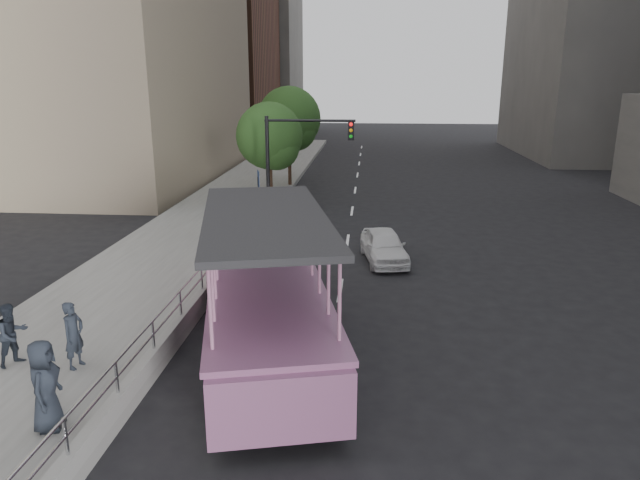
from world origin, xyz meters
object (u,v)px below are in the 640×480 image
duck_boat (264,285)px  street_tree_near (271,139)px  parking_sign (259,197)px  pedestrian_far (45,385)px  car (384,246)px  pedestrian_mid (12,334)px  pedestrian_near (74,335)px  street_tree_far (290,121)px  traffic_signal (293,153)px

duck_boat → street_tree_near: 15.76m
parking_sign → street_tree_near: size_ratio=0.53×
duck_boat → pedestrian_far: size_ratio=6.31×
car → pedestrian_far: 13.82m
duck_boat → pedestrian_mid: bearing=-151.8°
pedestrian_near → parking_sign: size_ratio=0.53×
pedestrian_mid → pedestrian_near: bearing=-62.8°
pedestrian_near → parking_sign: bearing=2.7°
pedestrian_far → pedestrian_mid: bearing=32.4°
parking_sign → pedestrian_mid: bearing=-105.8°
pedestrian_near → pedestrian_far: size_ratio=0.89×
car → street_tree_near: size_ratio=0.64×
pedestrian_far → street_tree_near: (0.87, 20.70, 2.60)m
pedestrian_mid → parking_sign: size_ratio=0.50×
pedestrian_far → street_tree_far: size_ratio=0.28×
pedestrian_mid → pedestrian_far: (2.19, -2.39, 0.15)m
pedestrian_far → parking_sign: 14.84m
duck_boat → traffic_signal: 12.17m
duck_boat → parking_sign: size_ratio=3.79×
car → traffic_signal: bearing=119.1°
pedestrian_far → pedestrian_near: bearing=5.9°
car → parking_sign: size_ratio=1.20×
pedestrian_near → pedestrian_mid: bearing=101.7°
pedestrian_far → parking_sign: (1.30, 14.77, 0.67)m
car → traffic_signal: (-4.22, 5.18, 2.87)m
car → traffic_signal: traffic_signal is taller
pedestrian_far → parking_sign: parking_sign is taller
duck_boat → pedestrian_near: 4.91m
parking_sign → street_tree_far: 12.17m
duck_boat → car: bearing=63.1°
traffic_signal → pedestrian_near: bearing=-102.0°
pedestrian_far → parking_sign: bearing=-15.2°
car → duck_boat: bearing=-126.9°
car → parking_sign: 6.14m
duck_boat → street_tree_far: 21.70m
traffic_signal → car: bearing=-50.9°
pedestrian_near → duck_boat: bearing=-41.6°
car → pedestrian_mid: (-8.88, -9.69, 0.44)m
pedestrian_mid → pedestrian_far: pedestrian_far is taller
street_tree_near → car: bearing=-56.0°
traffic_signal → street_tree_far: size_ratio=0.81×
street_tree_near → street_tree_far: (0.20, 6.00, 0.49)m
parking_sign → pedestrian_far: bearing=-95.0°
duck_boat → car: duck_boat is taller
car → street_tree_near: 10.87m
pedestrian_near → pedestrian_far: bearing=-152.1°
parking_sign → street_tree_near: (-0.43, 5.93, 1.93)m
car → pedestrian_mid: pedestrian_mid is taller
pedestrian_near → pedestrian_mid: 1.51m
duck_boat → parking_sign: (-1.95, 9.46, 0.50)m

